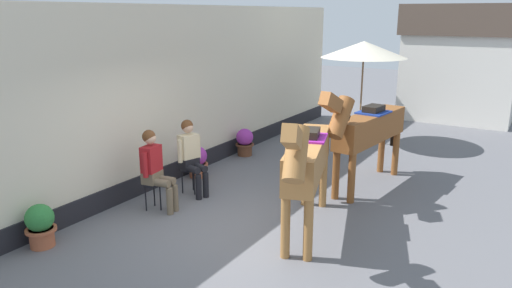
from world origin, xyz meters
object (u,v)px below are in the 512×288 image
at_px(cafe_parasol, 364,50).
at_px(flower_planter_inner_far, 197,161).
at_px(saddled_horse_far, 367,129).
at_px(flower_planter_farthest, 245,142).
at_px(seated_visitor_near, 155,166).
at_px(seated_visitor_far, 191,154).
at_px(flower_planter_nearest, 40,225).
at_px(saddled_horse_near, 307,160).

bearing_deg(cafe_parasol, flower_planter_inner_far, -114.42).
bearing_deg(saddled_horse_far, flower_planter_farthest, 168.46).
distance_m(flower_planter_inner_far, flower_planter_farthest, 1.79).
height_order(seated_visitor_near, seated_visitor_far, same).
height_order(flower_planter_inner_far, cafe_parasol, cafe_parasol).
distance_m(seated_visitor_far, flower_planter_inner_far, 1.06).
xyz_separation_m(flower_planter_inner_far, flower_planter_farthest, (-0.00, 1.79, 0.00)).
bearing_deg(seated_visitor_far, saddled_horse_far, 37.07).
xyz_separation_m(seated_visitor_far, flower_planter_nearest, (-0.52, -2.76, -0.44)).
bearing_deg(cafe_parasol, seated_visitor_near, -103.72).
bearing_deg(saddled_horse_far, seated_visitor_far, -142.93).
height_order(saddled_horse_far, flower_planter_farthest, saddled_horse_far).
distance_m(seated_visitor_far, saddled_horse_near, 2.55).
height_order(seated_visitor_far, cafe_parasol, cafe_parasol).
distance_m(seated_visitor_near, saddled_horse_near, 2.61).
distance_m(seated_visitor_far, flower_planter_farthest, 2.70).
distance_m(seated_visitor_near, saddled_horse_far, 3.93).
bearing_deg(flower_planter_inner_far, seated_visitor_far, -58.21).
relative_size(flower_planter_nearest, flower_planter_inner_far, 1.00).
height_order(seated_visitor_far, flower_planter_nearest, seated_visitor_far).
height_order(seated_visitor_far, flower_planter_inner_far, seated_visitor_far).
bearing_deg(saddled_horse_near, saddled_horse_far, 87.09).
bearing_deg(flower_planter_nearest, cafe_parasol, 76.08).
height_order(saddled_horse_far, flower_planter_inner_far, saddled_horse_far).
xyz_separation_m(seated_visitor_near, flower_planter_inner_far, (-0.47, 1.72, -0.44)).
relative_size(saddled_horse_near, flower_planter_inner_far, 4.52).
bearing_deg(seated_visitor_near, saddled_horse_near, 11.59).
xyz_separation_m(seated_visitor_far, saddled_horse_near, (2.49, -0.38, 0.38)).
bearing_deg(flower_planter_inner_far, seated_visitor_near, -74.78).
xyz_separation_m(seated_visitor_near, flower_planter_nearest, (-0.48, -1.86, -0.44)).
relative_size(seated_visitor_near, seated_visitor_far, 1.00).
bearing_deg(flower_planter_farthest, flower_planter_nearest, -90.15).
bearing_deg(seated_visitor_near, flower_planter_nearest, -104.58).
bearing_deg(seated_visitor_far, flower_planter_farthest, 101.04).
height_order(saddled_horse_far, flower_planter_nearest, saddled_horse_far).
bearing_deg(seated_visitor_far, flower_planter_inner_far, 121.79).
relative_size(seated_visitor_far, flower_planter_farthest, 2.17).
distance_m(seated_visitor_near, flower_planter_farthest, 3.57).
distance_m(saddled_horse_far, flower_planter_farthest, 3.29).
relative_size(flower_planter_inner_far, cafe_parasol, 0.25).
relative_size(saddled_horse_near, cafe_parasol, 1.12).
bearing_deg(saddled_horse_far, flower_planter_nearest, -123.50).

